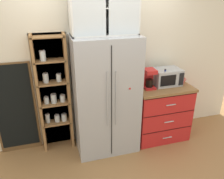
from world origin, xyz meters
TOP-DOWN VIEW (x-y plane):
  - ground_plane at (0.00, 0.00)m, footprint 10.73×10.73m
  - wall_back_cream at (0.00, 0.40)m, footprint 5.03×0.10m
  - refrigerator at (0.00, 0.04)m, footprint 0.93×0.65m
  - pantry_shelf_column at (-0.74, 0.30)m, footprint 0.51×0.25m
  - counter_cabinet at (0.95, 0.05)m, footprint 0.92×0.63m
  - microwave at (1.03, 0.10)m, footprint 0.44×0.33m
  - coffee_maker at (0.70, 0.06)m, footprint 0.17×0.20m
  - mug_red at (1.32, 0.07)m, footprint 0.11×0.08m
  - bottle_cobalt at (0.95, 0.01)m, footprint 0.07×0.07m
  - bottle_clear at (0.95, 0.02)m, footprint 0.06×0.06m
  - upper_cabinet at (0.00, 0.08)m, footprint 0.89×0.32m
  - chalkboard_menu at (-1.31, 0.33)m, footprint 0.60×0.04m

SIDE VIEW (x-z plane):
  - ground_plane at x=0.00m, z-range 0.00..0.00m
  - counter_cabinet at x=0.95m, z-range 0.00..0.94m
  - chalkboard_menu at x=-1.31m, z-range 0.00..1.44m
  - refrigerator at x=0.00m, z-range 0.00..1.79m
  - pantry_shelf_column at x=-0.74m, z-range 0.02..1.83m
  - mug_red at x=1.32m, z-range 0.94..1.03m
  - bottle_clear at x=0.95m, z-range 0.92..1.19m
  - microwave at x=1.03m, z-range 0.94..1.20m
  - bottle_cobalt at x=0.95m, z-range 0.92..1.22m
  - coffee_maker at x=0.70m, z-range 0.94..1.25m
  - wall_back_cream at x=0.00m, z-range 0.00..2.55m
  - upper_cabinet at x=0.00m, z-range 1.79..2.48m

